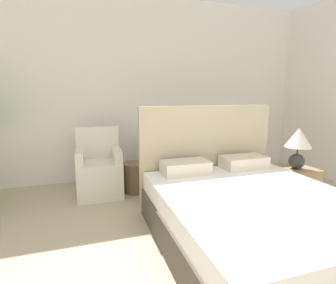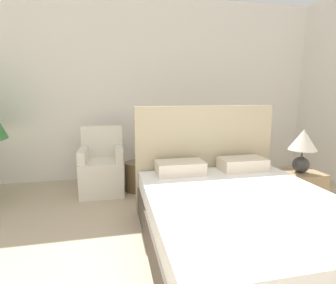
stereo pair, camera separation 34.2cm
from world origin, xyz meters
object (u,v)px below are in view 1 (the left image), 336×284
nightstand (294,185)px  armchair_near_window_left (100,174)px  bed (250,214)px  table_lamp (298,143)px  armchair_near_window_right (168,168)px  side_table (135,177)px

nightstand → armchair_near_window_left: bearing=156.5°
bed → table_lamp: bed is taller
armchair_near_window_left → armchair_near_window_right: (0.98, -0.00, 0.00)m
armchair_near_window_left → armchair_near_window_right: bearing=1.2°
table_lamp → armchair_near_window_left: bearing=156.2°
table_lamp → side_table: table_lamp is taller
bed → nightstand: (1.12, 0.64, -0.06)m
bed → armchair_near_window_left: bed is taller
armchair_near_window_left → nightstand: bearing=-22.3°
bed → nightstand: size_ratio=4.05×
bed → side_table: bearing=114.6°
armchair_near_window_left → armchair_near_window_right: size_ratio=1.00×
armchair_near_window_left → nightstand: size_ratio=1.89×
nightstand → side_table: (-1.88, 1.01, -0.02)m
armchair_near_window_left → armchair_near_window_right: 0.98m
bed → table_lamp: size_ratio=3.81×
bed → armchair_near_window_left: bearing=126.8°
armchair_near_window_right → nightstand: armchair_near_window_right is taller
bed → nightstand: 1.29m
armchair_near_window_right → table_lamp: table_lamp is taller
armchair_near_window_left → table_lamp: (2.36, -1.04, 0.48)m
table_lamp → armchair_near_window_right: bearing=142.9°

